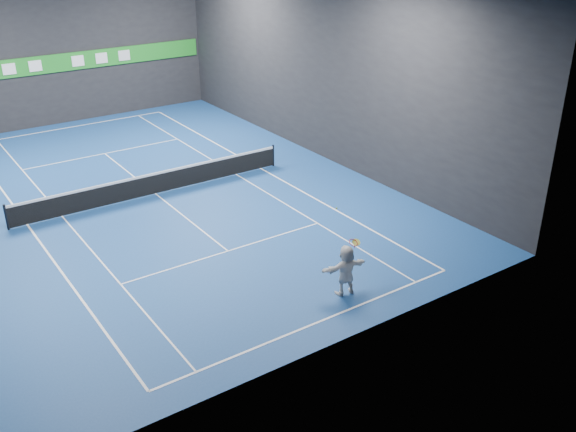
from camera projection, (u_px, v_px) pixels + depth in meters
ground at (156, 194)px, 28.25m from camera, size 26.00×26.00×0.00m
wall_back at (54, 45)px, 36.01m from camera, size 18.00×0.10×9.00m
wall_front at (347, 198)px, 16.64m from camera, size 18.00×0.10×9.00m
wall_right at (321, 67)px, 30.94m from camera, size 0.10×26.00×9.00m
baseline_near at (318, 322)px, 19.39m from camera, size 10.98×0.08×0.01m
baseline_far at (71, 127)px, 37.11m from camera, size 10.98×0.08×0.01m
sideline_doubles_left at (28, 225)px, 25.44m from camera, size 0.08×23.78×0.01m
sideline_doubles_right at (261, 169)px, 31.06m from camera, size 0.08×23.78×0.01m
sideline_singles_left at (62, 217)px, 26.15m from camera, size 0.06×23.78×0.01m
sideline_singles_right at (237, 175)px, 30.36m from camera, size 0.06×23.78×0.01m
service_line_near at (228, 251)px, 23.48m from camera, size 8.23×0.06×0.01m
service_line_far at (105, 154)px, 33.02m from camera, size 8.23×0.06×0.01m
center_service_line at (156, 194)px, 28.25m from camera, size 0.06×12.80×0.01m
player at (346, 270)px, 20.53m from camera, size 1.65×0.73×1.72m
tennis_ball at (336, 208)px, 19.56m from camera, size 0.06×0.06×0.06m
tennis_net at (155, 183)px, 28.02m from camera, size 12.50×0.10×1.07m
sponsor_banner at (57, 63)px, 36.39m from camera, size 17.64×0.11×1.00m
tennis_racket at (354, 244)px, 20.37m from camera, size 0.53×0.39×0.62m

